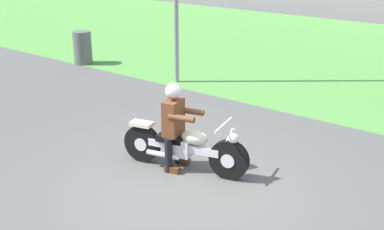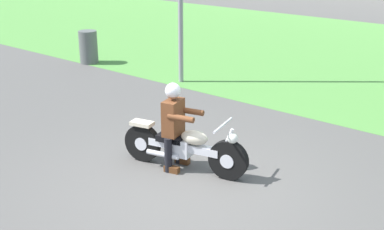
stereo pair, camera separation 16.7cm
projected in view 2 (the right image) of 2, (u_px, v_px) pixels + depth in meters
name	position (u px, v px, depth m)	size (l,w,h in m)	color
ground	(184.00, 189.00, 7.30)	(120.00, 120.00, 0.00)	#565451
motorcycle_lead	(184.00, 147.00, 7.79)	(2.08, 0.78, 0.87)	black
rider_lead	(174.00, 119.00, 7.72)	(0.62, 0.55, 1.39)	black
trash_can	(88.00, 47.00, 14.25)	(0.52, 0.52, 0.92)	#595E5B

